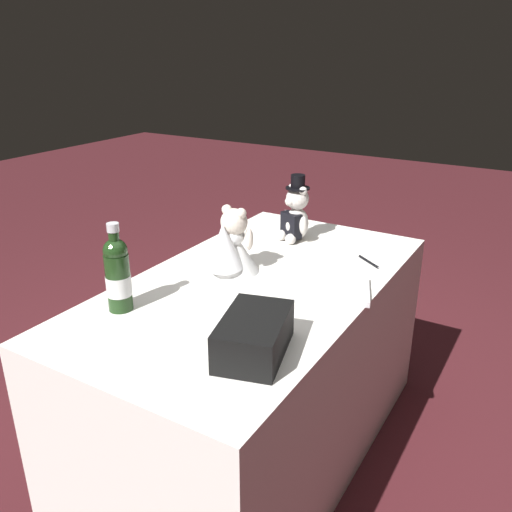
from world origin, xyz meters
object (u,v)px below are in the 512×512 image
teddy_bear_groom (295,214)px  signing_pen (369,262)px  champagne_bottle (118,274)px  guestbook (332,289)px  teddy_bear_bride (231,246)px  gift_case_black (254,336)px

teddy_bear_groom → signing_pen: teddy_bear_groom is taller
champagne_bottle → guestbook: bearing=131.5°
teddy_bear_bride → champagne_bottle: (0.43, -0.14, 0.02)m
champagne_bottle → guestbook: size_ratio=1.16×
guestbook → teddy_bear_bride: bearing=-105.2°
gift_case_black → signing_pen: bearing=176.2°
teddy_bear_bride → champagne_bottle: champagne_bottle is taller
teddy_bear_bride → gift_case_black: teddy_bear_bride is taller
champagne_bottle → signing_pen: bearing=144.4°
champagne_bottle → signing_pen: size_ratio=2.53×
guestbook → signing_pen: bearing=154.5°
teddy_bear_bride → signing_pen: size_ratio=2.19×
champagne_bottle → teddy_bear_groom: bearing=167.9°
signing_pen → guestbook: 0.31m
champagne_bottle → guestbook: 0.72m
teddy_bear_bride → gift_case_black: bearing=39.6°
champagne_bottle → teddy_bear_bride: bearing=161.6°
teddy_bear_bride → gift_case_black: size_ratio=0.83×
guestbook → champagne_bottle: bearing=-69.5°
gift_case_black → guestbook: gift_case_black is taller
teddy_bear_bride → signing_pen: bearing=130.0°
teddy_bear_groom → signing_pen: 0.40m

